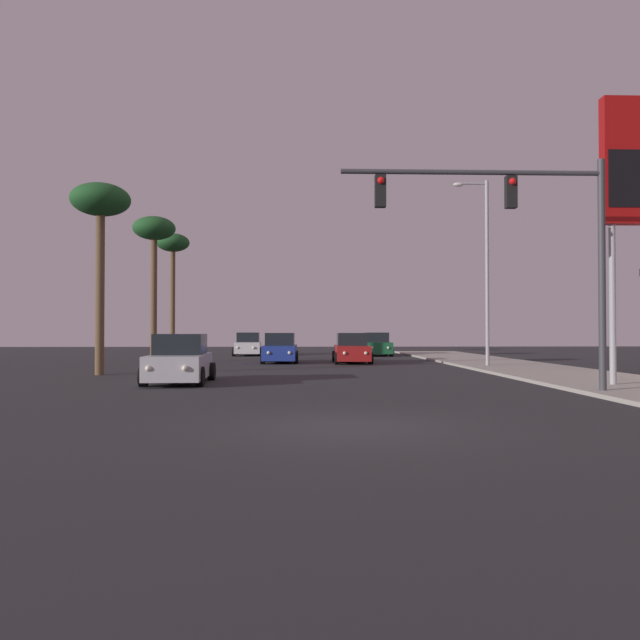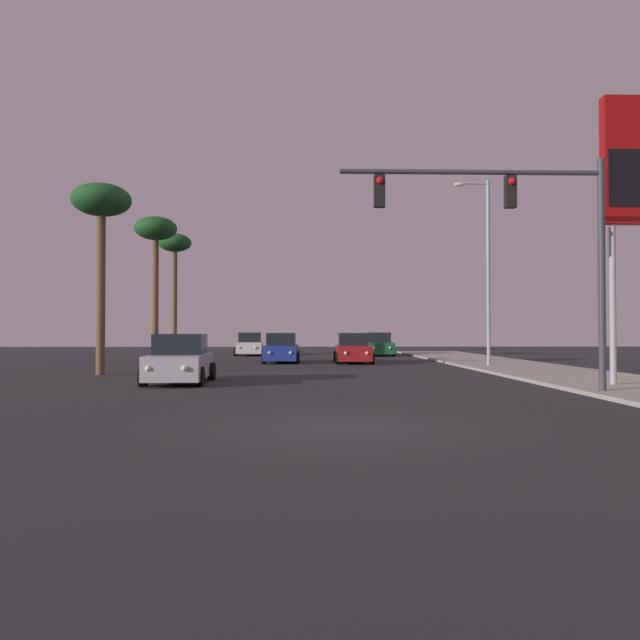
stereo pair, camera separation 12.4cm
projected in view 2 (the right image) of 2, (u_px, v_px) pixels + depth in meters
The scene contains 13 objects.
ground_plane at pixel (345, 427), 11.55m from camera, with size 120.00×120.00×0.00m, color #28282B.
sidewalk_right at pixel (596, 380), 21.81m from camera, with size 5.00×60.00×0.12m.
car_silver at pixel (180, 361), 21.32m from camera, with size 2.04×4.34×1.68m.
car_green at pixel (378, 345), 45.20m from camera, with size 2.04×4.32×1.68m.
car_blue at pixel (281, 349), 35.17m from camera, with size 2.04×4.33×1.68m.
car_white at pixel (250, 345), 45.64m from camera, with size 2.04×4.34×1.68m.
car_red at pixel (353, 349), 34.65m from camera, with size 2.04×4.33×1.68m.
traffic_light_mast at pixel (526, 225), 17.41m from camera, with size 7.45×0.36×6.50m.
street_lamp at pixel (486, 262), 30.25m from camera, with size 1.74×0.24×9.00m.
gas_station_sign at pixel (634, 176), 19.48m from camera, with size 2.00×0.42×9.00m.
palm_tree_mid at pixel (156, 236), 35.41m from camera, with size 2.40×2.40×8.29m.
palm_tree_near at pixel (101, 209), 25.41m from camera, with size 2.40×2.40×7.80m.
palm_tree_far at pixel (175, 250), 45.39m from camera, with size 2.40×2.40×8.90m.
Camera 2 is at (-0.79, -11.56, 1.77)m, focal length 35.00 mm.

